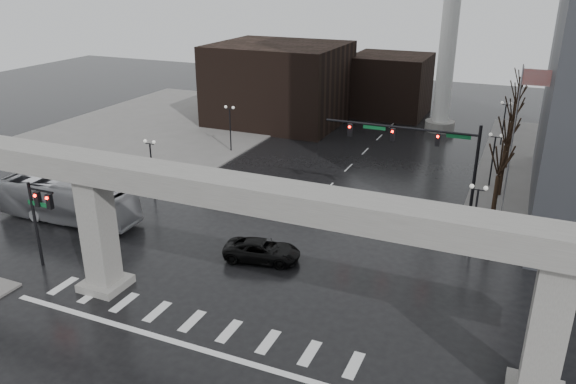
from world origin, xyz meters
The scene contains 22 objects.
ground centered at (0.00, 0.00, 0.00)m, with size 160.00×160.00×0.00m, color black.
sidewalk_nw centered at (-26.00, 36.00, 0.07)m, with size 28.00×36.00×0.15m, color slate.
elevated_guideway centered at (1.26, 0.00, 6.88)m, with size 48.00×2.60×8.70m.
building_far_left centered at (-14.00, 42.00, 5.00)m, with size 16.00×14.00×10.00m, color black.
building_far_mid centered at (-2.00, 52.00, 4.00)m, with size 10.00×10.00×8.00m, color black.
smokestack centered at (6.00, 46.00, 13.35)m, with size 3.60×3.60×30.00m.
signal_mast_arm centered at (8.99, 18.80, 5.83)m, with size 12.12×0.43×8.00m.
signal_left_pole centered at (-12.25, 0.50, 4.07)m, with size 2.30×0.30×6.00m.
flagpole_assembly centered at (15.29, 22.00, 7.53)m, with size 2.06×0.12×12.00m.
lamp_right_0 centered at (13.50, 14.00, 3.47)m, with size 1.22×0.32×5.11m.
lamp_right_1 centered at (13.50, 28.00, 3.47)m, with size 1.22×0.32×5.11m.
lamp_right_2 centered at (13.50, 42.00, 3.47)m, with size 1.22×0.32×5.11m.
lamp_left_0 centered at (-13.50, 14.00, 3.47)m, with size 1.22×0.32×5.11m.
lamp_left_1 centered at (-13.50, 28.00, 3.47)m, with size 1.22×0.32×5.11m.
lamp_left_2 centered at (-13.50, 42.00, 3.47)m, with size 1.22×0.32×5.11m.
tree_right_0 centered at (14.53, 18.02, 2.79)m, with size 1.09×1.58×7.50m.
tree_right_1 centered at (14.53, 26.02, 2.85)m, with size 1.09×1.61×7.67m.
tree_right_2 centered at (14.53, 34.02, 2.91)m, with size 1.10×1.63×7.85m.
tree_right_3 centered at (14.53, 42.02, 2.98)m, with size 1.11×1.66×8.02m.
tree_right_4 centered at (14.53, 50.02, 3.04)m, with size 1.12×1.69×8.19m.
pickup_truck centered at (0.50, 7.11, 0.73)m, with size 2.41×5.24×1.45m, color black.
city_bus centered at (-16.51, 6.95, 1.66)m, with size 2.79×11.94×3.33m, color #B4B4B9.
Camera 1 is at (15.77, -23.53, 18.65)m, focal length 35.00 mm.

